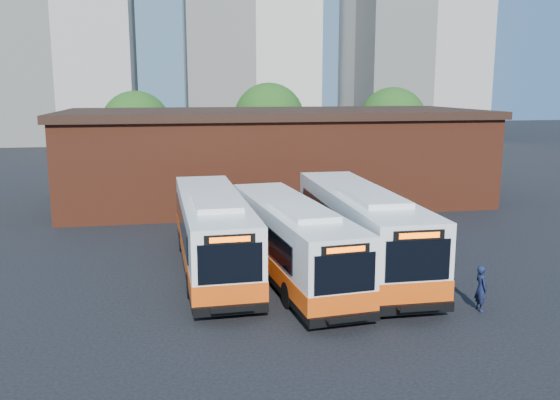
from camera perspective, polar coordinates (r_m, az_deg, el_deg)
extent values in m
plane|color=black|center=(23.50, 8.05, -9.09)|extent=(220.00, 220.00, 0.00)
cube|color=white|center=(26.17, -6.50, -2.83)|extent=(2.90, 12.32, 2.91)
cube|color=#F3510F|center=(26.38, -6.47, -4.61)|extent=(2.95, 12.38, 0.72)
cube|color=black|center=(26.52, -6.44, -5.67)|extent=(2.94, 12.36, 0.26)
cube|color=black|center=(20.18, -4.82, -6.11)|extent=(2.22, 0.11, 1.38)
cube|color=black|center=(19.94, -4.85, -3.79)|extent=(1.74, 0.10, 0.33)
cube|color=#FF5905|center=(19.90, -4.84, -3.82)|extent=(1.38, 0.05, 0.18)
cube|color=black|center=(20.66, -4.72, -10.51)|extent=(2.61, 0.20, 0.33)
cube|color=black|center=(20.40, -4.64, -10.48)|extent=(1.49, 0.42, 0.06)
cube|color=black|center=(20.21, -4.58, -10.47)|extent=(1.48, 0.08, 0.18)
cube|color=black|center=(26.42, -9.47, -2.15)|extent=(0.28, 9.56, 1.07)
cube|color=black|center=(26.65, -3.76, -1.91)|extent=(0.28, 9.56, 1.07)
cube|color=white|center=(24.34, -6.23, -0.10)|extent=(1.87, 4.33, 0.22)
cylinder|color=black|center=(23.12, -8.53, -8.10)|extent=(0.35, 1.03, 1.02)
cylinder|color=black|center=(23.35, -2.69, -7.79)|extent=(0.35, 1.03, 1.02)
cylinder|color=black|center=(29.58, -9.35, -3.91)|extent=(0.35, 1.03, 1.02)
cylinder|color=black|center=(29.76, -4.80, -3.70)|extent=(0.35, 1.03, 1.02)
cube|color=white|center=(24.88, 1.11, -3.66)|extent=(3.60, 11.93, 2.79)
cube|color=#F3510F|center=(25.10, 1.11, -5.44)|extent=(3.65, 11.98, 0.69)
cube|color=black|center=(25.24, 1.10, -6.51)|extent=(3.64, 11.97, 0.24)
cube|color=black|center=(19.47, 6.28, -7.05)|extent=(2.12, 0.26, 1.32)
cube|color=black|center=(19.23, 6.34, -4.75)|extent=(1.66, 0.22, 0.31)
cube|color=#FF5905|center=(19.20, 6.38, -4.78)|extent=(1.32, 0.15, 0.18)
cube|color=black|center=(19.96, 6.25, -11.38)|extent=(2.50, 0.37, 0.31)
cube|color=black|center=(19.73, 6.51, -11.35)|extent=(1.45, 0.51, 0.06)
cube|color=black|center=(19.55, 6.71, -11.35)|extent=(1.42, 0.17, 0.18)
cube|color=black|center=(24.85, -1.96, -3.04)|extent=(0.92, 9.12, 1.03)
cube|color=black|center=(25.57, 3.58, -2.66)|extent=(0.92, 9.12, 1.03)
cube|color=white|center=(23.18, 2.20, -0.96)|extent=(2.08, 4.25, 0.22)
cylinder|color=black|center=(21.89, 0.84, -9.13)|extent=(0.40, 1.00, 0.98)
cylinder|color=black|center=(22.62, 6.39, -8.53)|extent=(0.40, 1.00, 0.98)
cylinder|color=black|center=(27.85, -3.04, -4.75)|extent=(0.40, 1.00, 0.98)
cylinder|color=black|center=(28.42, 1.42, -4.41)|extent=(0.40, 1.00, 0.98)
cube|color=white|center=(26.57, 7.70, -2.48)|extent=(2.84, 12.81, 3.04)
cube|color=#F3510F|center=(26.78, 7.65, -4.31)|extent=(2.89, 12.86, 0.75)
cube|color=black|center=(26.93, 7.62, -5.40)|extent=(2.88, 12.85, 0.27)
cube|color=black|center=(20.68, 13.13, -5.69)|extent=(2.31, 0.09, 1.44)
cube|color=black|center=(20.44, 13.25, -3.32)|extent=(1.81, 0.08, 0.34)
cube|color=#FF5905|center=(20.40, 13.29, -3.35)|extent=(1.44, 0.04, 0.19)
cube|color=black|center=(21.16, 13.00, -10.17)|extent=(2.72, 0.18, 0.34)
cube|color=black|center=(20.92, 13.27, -10.13)|extent=(1.55, 0.42, 0.06)
cube|color=black|center=(20.72, 13.49, -10.11)|extent=(1.54, 0.06, 0.19)
cube|color=black|center=(26.52, 4.58, -1.79)|extent=(0.15, 9.97, 1.12)
cube|color=black|center=(27.34, 10.21, -1.54)|extent=(0.15, 9.97, 1.12)
cube|color=white|center=(24.75, 8.91, 0.35)|extent=(1.89, 4.49, 0.23)
cylinder|color=black|center=(23.26, 7.42, -7.89)|extent=(0.35, 1.07, 1.07)
cylinder|color=black|center=(24.09, 13.06, -7.43)|extent=(0.35, 1.07, 1.07)
cylinder|color=black|center=(29.76, 3.38, -3.64)|extent=(0.35, 1.07, 1.07)
cylinder|color=black|center=(30.41, 7.90, -3.41)|extent=(0.35, 1.07, 1.07)
imported|color=#121936|center=(22.71, 18.78, -8.04)|extent=(0.42, 0.62, 1.68)
cube|color=maroon|center=(41.82, -0.58, 4.02)|extent=(28.00, 12.00, 6.00)
cube|color=black|center=(41.57, -0.59, 8.34)|extent=(28.60, 12.60, 0.50)
cube|color=black|center=(36.96, 5.64, 0.24)|extent=(1.20, 0.08, 2.40)
cylinder|color=#382314|center=(53.38, -13.52, 3.42)|extent=(0.36, 0.36, 2.70)
sphere|color=#1D4D15|center=(53.07, -13.68, 6.96)|extent=(6.00, 6.00, 6.00)
cylinder|color=#382314|center=(56.04, -1.06, 4.19)|extent=(0.36, 0.36, 2.95)
sphere|color=#1D4D15|center=(55.74, -1.07, 7.88)|extent=(6.56, 6.56, 6.56)
cylinder|color=#382314|center=(56.08, 10.64, 3.94)|extent=(0.36, 0.36, 2.81)
sphere|color=#1D4D15|center=(55.78, 10.77, 7.44)|extent=(6.24, 6.24, 6.24)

